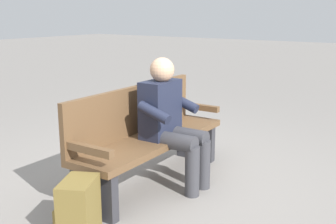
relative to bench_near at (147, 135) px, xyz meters
name	(u,v)px	position (x,y,z in m)	size (l,w,h in m)	color
ground_plane	(153,182)	(0.00, 0.07, -0.46)	(40.00, 40.00, 0.00)	gray
bench_near	(147,135)	(0.00, 0.00, 0.00)	(1.81, 0.53, 0.90)	brown
person_seated	(171,119)	(-0.05, 0.23, 0.17)	(0.58, 0.58, 1.18)	#1E2338
backpack	(78,211)	(1.11, 0.24, -0.24)	(0.39, 0.35, 0.44)	brown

